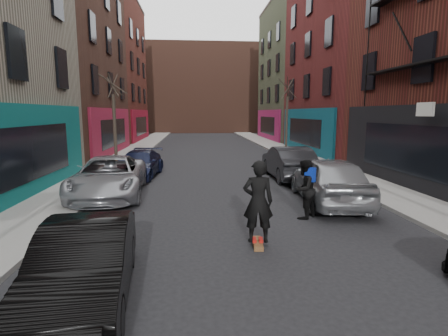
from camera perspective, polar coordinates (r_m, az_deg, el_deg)
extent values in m
cube|color=gray|center=(34.59, -13.08, 3.62)|extent=(2.50, 84.00, 0.13)
cube|color=gray|center=(35.08, 7.61, 3.84)|extent=(2.50, 84.00, 0.13)
cube|color=#45281D|center=(25.46, 32.78, 18.55)|extent=(12.00, 56.00, 16.00)
cube|color=#47281E|center=(60.24, -3.73, 12.63)|extent=(40.00, 10.00, 14.00)
imported|color=black|center=(6.50, -21.74, -14.32)|extent=(1.86, 4.22, 1.35)
imported|color=gray|center=(14.05, -18.23, -1.37)|extent=(2.91, 5.62, 1.51)
imported|color=black|center=(17.87, -13.68, 0.63)|extent=(2.25, 4.65, 1.31)
imported|color=gray|center=(12.87, 16.78, -1.82)|extent=(2.52, 5.14, 1.69)
imported|color=black|center=(17.23, 10.44, 0.90)|extent=(1.69, 4.81, 1.58)
cube|color=brown|center=(8.68, 5.48, -12.14)|extent=(0.29, 0.82, 0.10)
imported|color=black|center=(8.36, 5.59, -5.46)|extent=(0.76, 0.54, 1.99)
imported|color=black|center=(10.81, 12.95, -3.40)|extent=(1.10, 1.09, 1.79)
cube|color=#0B259D|center=(10.64, 13.89, -1.02)|extent=(0.31, 0.32, 0.42)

